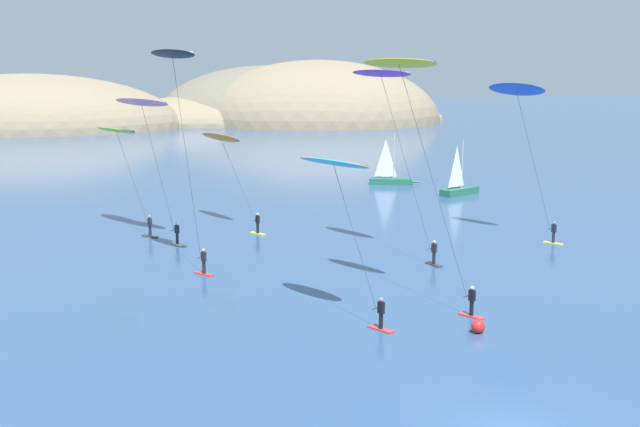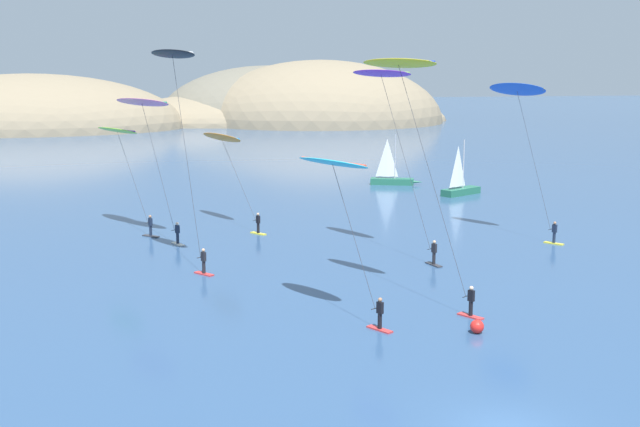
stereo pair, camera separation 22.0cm
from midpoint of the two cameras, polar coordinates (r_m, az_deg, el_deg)
headland_island at (r=188.02m, az=-6.17°, el=6.41°), size 128.27×65.10×29.02m
sailboat_near at (r=84.66m, az=10.19°, el=1.77°), size 5.60×3.86×5.70m
sailboat_far at (r=90.65m, az=5.41°, el=2.46°), size 5.89×2.90×5.70m
kitesurfer_lime at (r=66.83m, az=-13.99°, el=5.31°), size 5.31×7.33×8.39m
kitesurfer_cyan at (r=41.81m, az=1.32°, el=2.76°), size 4.33×6.41×8.55m
kitesurfer_black at (r=52.78m, az=-10.14°, el=9.80°), size 3.96×5.71×14.32m
kitesurfer_purple at (r=56.37m, az=4.77°, el=8.90°), size 4.89×8.28×13.03m
kitesurfer_yellow at (r=45.07m, az=6.19°, el=9.13°), size 5.35×8.06×13.70m
kitesurfer_pink at (r=62.48m, az=-12.30°, el=7.16°), size 5.30×6.58×10.89m
kitesurfer_blue at (r=63.53m, az=14.11°, el=7.84°), size 4.51×6.57×12.01m
kitesurfer_orange at (r=67.41m, az=-6.75°, el=4.95°), size 4.89×8.66×7.75m
marker_buoy at (r=41.34m, az=11.26°, el=-7.89°), size 0.70×0.70×0.70m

